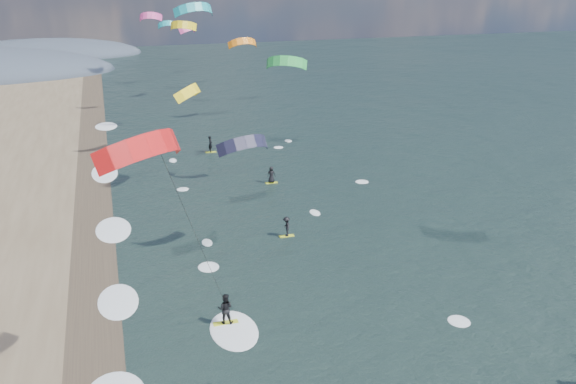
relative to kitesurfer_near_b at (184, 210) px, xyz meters
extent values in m
cube|color=#382D23|center=(-4.67, 3.47, -8.73)|extent=(3.00, 240.00, 0.00)
ellipsoid|color=#3D4756|center=(-14.67, 113.47, -8.73)|extent=(40.00, 18.00, 7.00)
cube|color=#BECA23|center=(2.39, 4.31, -8.70)|extent=(1.40, 0.43, 0.06)
imported|color=black|center=(2.39, 4.31, -7.78)|extent=(1.03, 0.90, 1.77)
ellipsoid|color=white|center=(2.69, 3.51, -8.73)|extent=(2.60, 4.20, 0.12)
cylinder|color=black|center=(0.64, 1.31, -1.90)|extent=(0.02, 0.02, 13.06)
cube|color=#BECA23|center=(8.88, 14.71, -8.71)|extent=(1.10, 0.35, 0.05)
imported|color=black|center=(8.88, 14.71, -7.94)|extent=(0.64, 1.01, 1.49)
cube|color=#BECA23|center=(10.78, 26.31, -8.71)|extent=(1.10, 0.35, 0.05)
imported|color=black|center=(10.78, 26.31, -7.93)|extent=(0.85, 0.69, 1.50)
cube|color=#BECA23|center=(7.13, 37.32, -8.71)|extent=(1.10, 0.35, 0.05)
imported|color=black|center=(7.13, 37.32, -7.84)|extent=(0.54, 0.69, 1.69)
ellipsoid|color=white|center=(-3.47, 8.47, -8.73)|extent=(2.40, 5.40, 0.11)
ellipsoid|color=white|center=(-3.47, 19.47, -8.73)|extent=(2.40, 5.40, 0.11)
ellipsoid|color=white|center=(-3.47, 33.47, -8.73)|extent=(2.40, 5.40, 0.11)
ellipsoid|color=white|center=(-3.47, 51.47, -8.73)|extent=(2.40, 5.40, 0.11)
camera|label=1|loc=(-2.83, -26.36, 10.53)|focal=40.00mm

